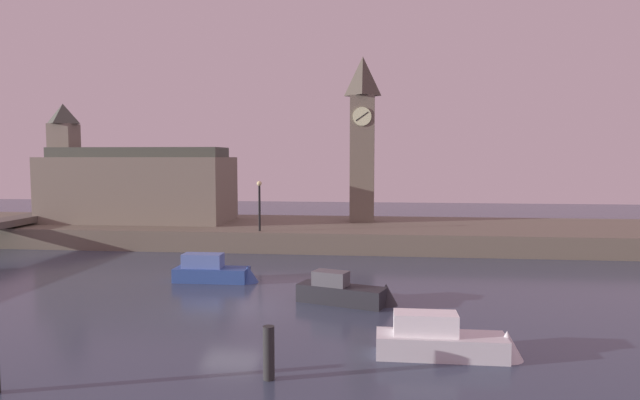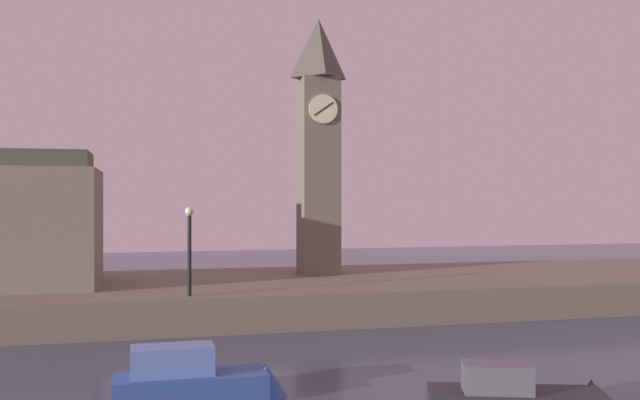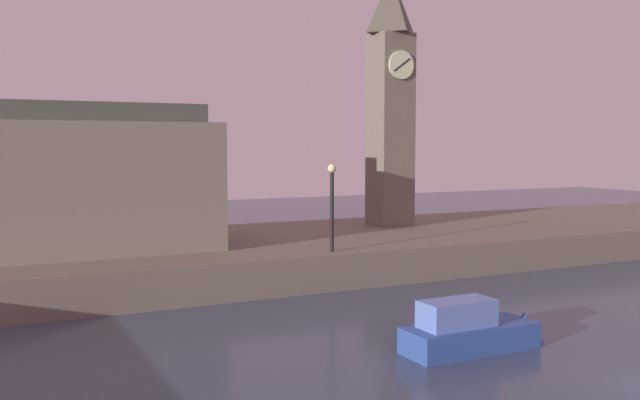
{
  "view_description": "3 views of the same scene",
  "coord_description": "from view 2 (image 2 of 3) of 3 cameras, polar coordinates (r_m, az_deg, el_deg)",
  "views": [
    {
      "loc": [
        6.74,
        -24.15,
        6.82
      ],
      "look_at": [
        2.33,
        16.03,
        3.69
      ],
      "focal_mm": 31.29,
      "sensor_mm": 36.0,
      "label": 1
    },
    {
      "loc": [
        -3.65,
        -13.6,
        5.41
      ],
      "look_at": [
        3.54,
        14.93,
        5.39
      ],
      "focal_mm": 38.96,
      "sensor_mm": 36.0,
      "label": 2
    },
    {
      "loc": [
        -15.14,
        -10.57,
        5.94
      ],
      "look_at": [
        -1.44,
        16.99,
        3.46
      ],
      "focal_mm": 39.4,
      "sensor_mm": 36.0,
      "label": 3
    }
  ],
  "objects": [
    {
      "name": "streetlamp",
      "position": [
        28.62,
        -10.68,
        -3.24
      ],
      "size": [
        0.36,
        0.36,
        3.61
      ],
      "color": "black",
      "rests_on": "far_embankment"
    },
    {
      "name": "far_embankment",
      "position": [
        34.12,
        -7.95,
        -7.81
      ],
      "size": [
        70.0,
        12.0,
        1.5
      ],
      "primitive_type": "cube",
      "color": "#6B6051",
      "rests_on": "ground"
    },
    {
      "name": "boat_tour_blue",
      "position": [
        19.49,
        -9.53,
        -14.41
      ],
      "size": [
        4.7,
        1.49,
        1.61
      ],
      "color": "#2D4C93",
      "rests_on": "ground"
    },
    {
      "name": "clock_tower",
      "position": [
        36.62,
        -0.13,
        4.85
      ],
      "size": [
        2.15,
        2.21,
        13.46
      ],
      "color": "#6B6051",
      "rests_on": "far_embankment"
    }
  ]
}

